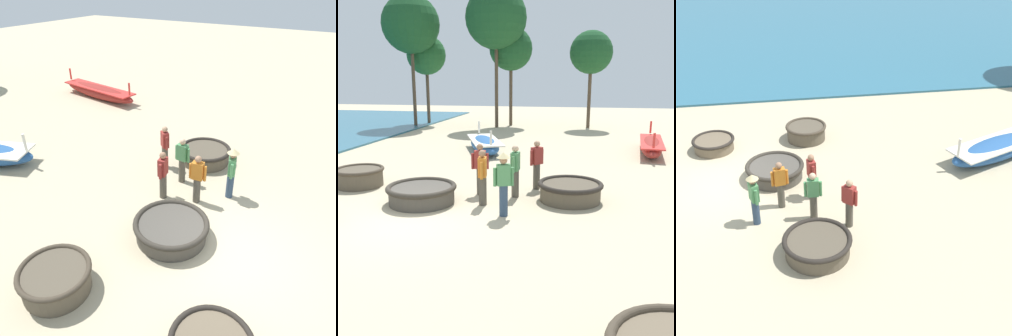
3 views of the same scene
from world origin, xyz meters
TOP-DOWN VIEW (x-y plane):
  - ground_plane at (0.00, 0.00)m, footprint 80.00×80.00m
  - coracle_front_left at (-2.95, 2.84)m, footprint 1.60×1.60m
  - coracle_front_right at (-0.24, 1.54)m, footprint 1.99×1.99m
  - coracle_weathered at (3.91, 2.52)m, footprint 1.88×1.88m
  - long_boat_green_hull at (7.44, 10.68)m, footprint 1.62×5.26m
  - fisherman_standing_right at (2.81, 3.57)m, footprint 0.39×0.41m
  - fisherman_standing_left at (1.20, 2.66)m, footprint 0.52×0.28m
  - fisherman_by_coracle at (2.28, 2.60)m, footprint 0.24×0.53m
  - fisherman_hauling at (2.26, 0.91)m, footprint 0.51×0.36m
  - fisherman_with_hat at (1.52, 1.67)m, footprint 0.26×0.53m

SIDE VIEW (x-z plane):
  - ground_plane at x=0.00m, z-range 0.00..0.00m
  - coracle_front_right at x=-0.24m, z-range 0.03..0.56m
  - coracle_weathered at x=3.91m, z-range 0.03..0.59m
  - coracle_front_left at x=-2.95m, z-range 0.03..0.64m
  - long_boat_green_hull at x=7.44m, z-range -0.27..1.01m
  - fisherman_standing_right at x=2.81m, z-range 0.05..1.62m
  - fisherman_standing_left at x=1.20m, z-range 0.05..1.62m
  - fisherman_by_coracle at x=2.28m, z-range 0.05..1.62m
  - fisherman_with_hat at x=1.52m, z-range 0.05..1.62m
  - fisherman_hauling at x=2.26m, z-range 0.12..1.79m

